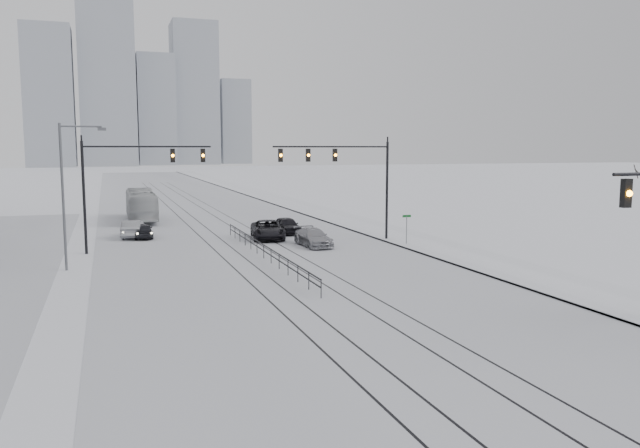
{
  "coord_description": "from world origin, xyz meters",
  "views": [
    {
      "loc": [
        -9.95,
        -10.87,
        7.5
      ],
      "look_at": [
        1.46,
        22.43,
        3.2
      ],
      "focal_mm": 35.0,
      "sensor_mm": 36.0,
      "label": 1
    }
  ],
  "objects_px": {
    "box_truck": "(141,205)",
    "sedan_sb_outer": "(133,229)",
    "sedan_nb_right": "(313,238)",
    "sedan_sb_inner": "(143,231)",
    "sedan_nb_front": "(268,230)",
    "sedan_nb_far": "(287,226)"
  },
  "relations": [
    {
      "from": "box_truck",
      "to": "sedan_sb_outer",
      "type": "bearing_deg",
      "value": 84.18
    },
    {
      "from": "sedan_nb_right",
      "to": "box_truck",
      "type": "relative_size",
      "value": 0.41
    },
    {
      "from": "sedan_sb_inner",
      "to": "sedan_nb_front",
      "type": "distance_m",
      "value": 10.44
    },
    {
      "from": "sedan_sb_inner",
      "to": "box_truck",
      "type": "distance_m",
      "value": 13.38
    },
    {
      "from": "sedan_nb_front",
      "to": "sedan_nb_right",
      "type": "bearing_deg",
      "value": -55.65
    },
    {
      "from": "sedan_sb_inner",
      "to": "sedan_nb_far",
      "type": "distance_m",
      "value": 12.2
    },
    {
      "from": "sedan_nb_right",
      "to": "box_truck",
      "type": "height_order",
      "value": "box_truck"
    },
    {
      "from": "sedan_nb_front",
      "to": "box_truck",
      "type": "bearing_deg",
      "value": 126.99
    },
    {
      "from": "sedan_nb_front",
      "to": "sedan_nb_far",
      "type": "height_order",
      "value": "sedan_nb_front"
    },
    {
      "from": "sedan_nb_far",
      "to": "sedan_sb_outer",
      "type": "bearing_deg",
      "value": 168.04
    },
    {
      "from": "sedan_nb_front",
      "to": "sedan_nb_right",
      "type": "relative_size",
      "value": 1.17
    },
    {
      "from": "sedan_sb_outer",
      "to": "sedan_nb_far",
      "type": "relative_size",
      "value": 1.05
    },
    {
      "from": "sedan_sb_inner",
      "to": "box_truck",
      "type": "height_order",
      "value": "box_truck"
    },
    {
      "from": "sedan_sb_inner",
      "to": "sedan_nb_front",
      "type": "height_order",
      "value": "sedan_nb_front"
    },
    {
      "from": "sedan_sb_inner",
      "to": "sedan_sb_outer",
      "type": "bearing_deg",
      "value": -46.14
    },
    {
      "from": "sedan_sb_inner",
      "to": "sedan_sb_outer",
      "type": "height_order",
      "value": "sedan_sb_outer"
    },
    {
      "from": "sedan_nb_far",
      "to": "box_truck",
      "type": "distance_m",
      "value": 18.6
    },
    {
      "from": "sedan_sb_outer",
      "to": "sedan_nb_right",
      "type": "height_order",
      "value": "sedan_sb_outer"
    },
    {
      "from": "sedan_nb_front",
      "to": "box_truck",
      "type": "distance_m",
      "value": 19.42
    },
    {
      "from": "sedan_nb_right",
      "to": "sedan_nb_far",
      "type": "distance_m",
      "value": 7.48
    },
    {
      "from": "sedan_nb_far",
      "to": "box_truck",
      "type": "xyz_separation_m",
      "value": [
        -11.57,
        14.53,
        0.89
      ]
    },
    {
      "from": "box_truck",
      "to": "sedan_nb_far",
      "type": "bearing_deg",
      "value": 128.77
    }
  ]
}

